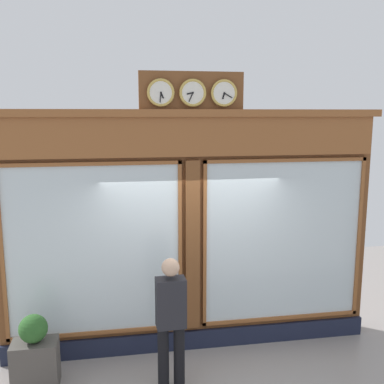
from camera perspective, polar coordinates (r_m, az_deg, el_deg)
shop_facade at (r=6.43m, az=-0.19°, el=-4.95°), size 5.43×0.42×3.95m
pedestrian at (r=5.69m, az=-2.70°, el=-15.74°), size 0.37×0.23×1.69m
planter_box at (r=6.31m, az=-19.30°, el=-20.02°), size 0.56×0.36×0.61m
planter_shrub at (r=6.09m, az=-19.57°, el=-16.08°), size 0.35×0.35×0.35m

